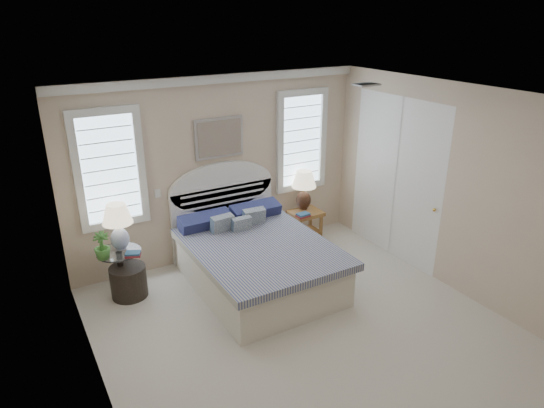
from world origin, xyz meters
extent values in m
cube|color=#BDB3A1|center=(0.00, 0.00, 0.00)|extent=(4.50, 5.00, 0.01)
cube|color=white|center=(0.00, 0.00, 2.70)|extent=(4.50, 5.00, 0.01)
cube|color=beige|center=(0.00, 2.50, 1.35)|extent=(4.50, 0.02, 2.70)
cube|color=beige|center=(-2.25, 0.00, 1.35)|extent=(0.02, 5.00, 2.70)
cube|color=beige|center=(2.25, 0.00, 1.35)|extent=(0.02, 5.00, 2.70)
cube|color=silver|center=(0.00, 2.46, 2.64)|extent=(4.50, 0.08, 0.12)
cube|color=#B2B2B2|center=(1.20, 0.80, 2.68)|extent=(0.30, 0.20, 0.02)
cube|color=silver|center=(-0.95, 2.48, 1.15)|extent=(0.08, 0.01, 0.12)
cube|color=#ADC7DB|center=(-1.55, 2.48, 1.60)|extent=(0.90, 0.06, 1.60)
cube|color=#ADC7DB|center=(1.40, 2.48, 1.60)|extent=(0.90, 0.06, 1.60)
cube|color=silver|center=(0.00, 2.46, 1.82)|extent=(0.74, 0.04, 0.58)
cube|color=white|center=(2.23, 1.20, 1.20)|extent=(0.02, 1.80, 2.40)
cube|color=beige|center=(0.00, 1.33, 0.28)|extent=(1.60, 2.10, 0.55)
cube|color=navy|center=(0.00, 1.28, 0.59)|extent=(1.72, 2.15, 0.10)
cube|color=white|center=(0.00, 2.44, 0.55)|extent=(1.62, 0.08, 1.10)
cube|color=#1F244F|center=(-0.40, 2.16, 0.73)|extent=(0.75, 0.31, 0.23)
cube|color=#1F244F|center=(0.40, 2.16, 0.73)|extent=(0.75, 0.31, 0.23)
cube|color=#324D70|center=(-0.25, 1.93, 0.71)|extent=(0.33, 0.20, 0.34)
cube|color=#324D70|center=(0.25, 1.93, 0.71)|extent=(0.33, 0.20, 0.34)
cube|color=#324D70|center=(0.00, 1.83, 0.69)|extent=(0.28, 0.14, 0.29)
cylinder|color=black|center=(-1.65, 2.05, 0.01)|extent=(0.32, 0.32, 0.03)
cylinder|color=black|center=(-1.65, 2.05, 0.30)|extent=(0.08, 0.08, 0.60)
cylinder|color=silver|center=(-1.65, 2.05, 0.62)|extent=(0.56, 0.56, 0.02)
cube|color=brown|center=(1.30, 2.15, 0.50)|extent=(0.50, 0.40, 0.06)
cube|color=brown|center=(1.30, 2.15, 0.18)|extent=(0.44, 0.34, 0.03)
cube|color=brown|center=(1.10, 2.00, 0.23)|extent=(0.04, 0.04, 0.47)
cube|color=brown|center=(1.10, 2.30, 0.23)|extent=(0.04, 0.04, 0.47)
cube|color=brown|center=(1.50, 2.00, 0.23)|extent=(0.04, 0.04, 0.47)
cube|color=brown|center=(1.50, 2.30, 0.23)|extent=(0.04, 0.04, 0.47)
cylinder|color=black|center=(-1.59, 1.96, 0.21)|extent=(0.54, 0.54, 0.42)
cylinder|color=white|center=(-1.60, 2.11, 0.65)|extent=(0.16, 0.16, 0.03)
ellipsoid|color=white|center=(-1.60, 2.11, 0.77)|extent=(0.29, 0.29, 0.29)
cylinder|color=gold|center=(-1.60, 2.11, 0.95)|extent=(0.04, 0.04, 0.11)
cylinder|color=black|center=(1.34, 2.29, 0.55)|extent=(0.14, 0.14, 0.03)
ellipsoid|color=black|center=(1.34, 2.29, 0.67)|extent=(0.26, 0.26, 0.30)
cylinder|color=gold|center=(1.34, 2.29, 0.86)|extent=(0.04, 0.04, 0.11)
imported|color=#346629|center=(-1.86, 1.94, 0.81)|extent=(0.24, 0.24, 0.35)
cube|color=maroon|center=(-1.52, 1.83, 0.64)|extent=(0.22, 0.19, 0.03)
cube|color=#29537B|center=(-1.52, 1.83, 0.67)|extent=(0.21, 0.18, 0.03)
cube|color=maroon|center=(1.15, 2.00, 0.54)|extent=(0.20, 0.15, 0.03)
cube|color=#29537B|center=(1.15, 2.00, 0.57)|extent=(0.19, 0.14, 0.03)
camera|label=1|loc=(-2.71, -3.73, 3.50)|focal=32.00mm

